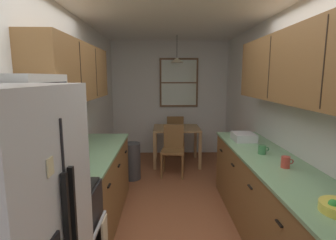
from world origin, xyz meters
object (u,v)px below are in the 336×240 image
Objects in this scene: trash_bin at (132,161)px; dining_chair_near at (173,147)px; microwave_over_range at (25,96)px; dining_chair_far at (175,133)px; storage_canister at (75,158)px; mug_by_coffeemaker at (286,162)px; mug_spare at (262,150)px; dish_rack at (244,137)px; dining_table at (176,133)px.

dining_chair_near is at bearing 16.27° from trash_bin.
microwave_over_range reaches higher than trash_bin.
storage_canister is at bearing -108.42° from dining_chair_far.
dining_chair_near is 1.21m from dining_chair_far.
mug_spare is (-0.05, 0.45, -0.00)m from mug_by_coffeemaker.
dining_chair_near is 2.04m from mug_spare.
dish_rack is (2.05, 1.65, -0.67)m from microwave_over_range.
mug_spare reaches higher than dish_rack.
dining_chair_far is at bearing 72.86° from microwave_over_range.
trash_bin is 2.07m from storage_canister.
dish_rack reaches higher than trash_bin.
dining_table is (1.22, 3.37, -1.00)m from microwave_over_range.
microwave_over_range reaches higher than dining_chair_near.
microwave_over_range reaches higher than mug_by_coffeemaker.
microwave_over_range reaches higher than mug_spare.
storage_canister is 2.00m from mug_spare.
mug_by_coffeemaker is at bearing -1.90° from storage_canister.
dining_table is at bearing 109.59° from mug_spare.
dining_chair_far is at bearing 105.86° from mug_spare.
dish_rack reaches higher than dining_table.
dining_table is 7.43× the size of mug_spare.
dining_chair_far is 1.64m from trash_bin.
dining_table is at bearing -89.91° from dining_chair_far.
dining_chair_far is 3.56m from mug_by_coffeemaker.
mug_by_coffeemaker is at bearing -75.31° from dining_chair_far.
mug_spare is 0.64m from dish_rack.
trash_bin is 1.87× the size of dish_rack.
dish_rack is (-0.01, 0.64, -0.00)m from mug_spare.
storage_canister reaches higher than dish_rack.
dining_chair_near is 1.00× the size of dining_chair_far.
storage_canister is 1.51× the size of mug_by_coffeemaker.
storage_canister is 2.20m from dish_rack.
dining_table is 1.94m from dish_rack.
trash_bin is (0.41, 2.56, -1.31)m from microwave_over_range.
dining_chair_near is (-0.09, -0.60, -0.13)m from dining_table.
dining_table is 0.61m from dining_chair_far.
storage_canister reaches higher than mug_spare.
storage_canister reaches higher than dining_chair_near.
microwave_over_range is 4.30m from dining_chair_far.
storage_canister is 1.45× the size of mug_spare.
mug_by_coffeemaker is at bearing -72.37° from dining_table.
dining_chair_near is at bearing 113.98° from mug_by_coffeemaker.
dining_table is 1.19m from trash_bin.
storage_canister is at bearing -98.81° from trash_bin.
microwave_over_range is at bearing -99.07° from trash_bin.
trash_bin is at bearing -163.73° from dining_chair_near.
microwave_over_range is at bearing -141.25° from dish_rack.
mug_by_coffeemaker reaches higher than dining_chair_near.
dish_rack is (0.83, -1.72, 0.32)m from dining_table.
dining_chair_near is 2.65× the size of dish_rack.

